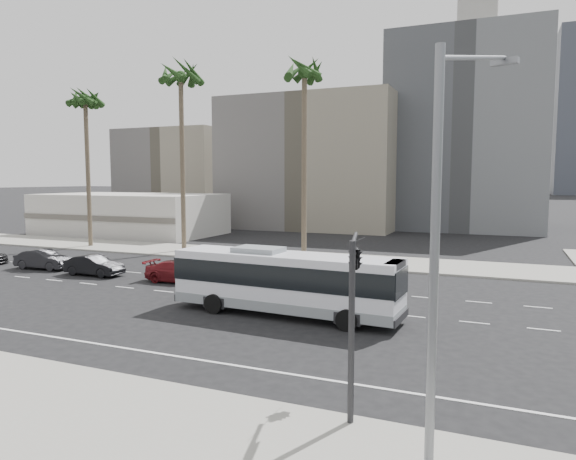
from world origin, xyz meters
The scene contains 17 objects.
ground centered at (0.00, 0.00, 0.00)m, with size 700.00×700.00×0.00m, color black.
sidewalk_north centered at (0.00, 15.50, 0.07)m, with size 120.00×7.00×0.15m, color gray.
sidewalk_south centered at (0.00, -15.50, 0.07)m, with size 120.00×7.00×0.15m, color gray.
commercial_low centered at (-30.00, 25.99, 2.50)m, with size 22.00×12.16×5.00m.
midrise_beige_west centered at (-12.00, 45.00, 9.00)m, with size 24.00×18.00×18.00m, color #67625D.
midrise_gray_center centered at (8.00, 52.00, 13.00)m, with size 20.00×20.00×26.00m, color #4C4F53.
midrise_beige_far centered at (-38.00, 50.00, 7.50)m, with size 18.00×16.00×15.00m, color #67625D.
civic_tower centered at (-2.00, 250.00, 38.83)m, with size 42.00×42.00×129.00m.
city_bus centered at (3.04, -2.19, 1.78)m, with size 11.94×3.26×3.39m.
car_a centered at (-6.69, 2.79, 0.71)m, with size 4.90×1.99×1.42m, color maroon.
car_b centered at (-13.82, 2.50, 0.73)m, with size 4.42×1.54×1.46m, color black.
car_c centered at (-19.32, 3.07, 0.75)m, with size 4.52×1.58×1.49m, color black.
streetlight_corner centered at (11.85, -13.37, 5.84)m, with size 1.83×4.78×10.33m.
traffic_signal centered at (8.80, -10.04, 4.37)m, with size 2.44×3.32×5.24m.
palm_near centered at (-2.47, 14.91, 15.30)m, with size 5.01×5.01×16.88m.
palm_mid centered at (-14.74, 15.18, 15.87)m, with size 5.72×5.72×17.65m.
palm_far centered at (-25.39, 14.36, 14.38)m, with size 4.60×4.60×15.83m.
Camera 1 is at (13.10, -25.87, 6.91)m, focal length 32.29 mm.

